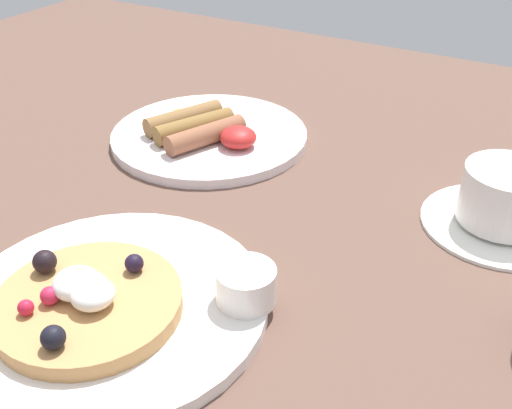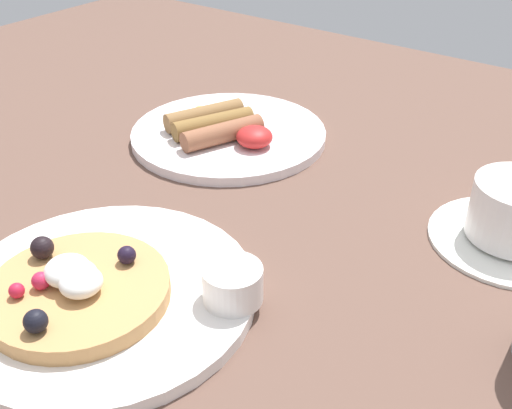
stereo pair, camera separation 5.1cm
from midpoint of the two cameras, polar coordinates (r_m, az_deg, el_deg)
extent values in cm
cube|color=brown|center=(62.16, 0.17, -2.24)|extent=(152.11, 118.20, 3.00)
cylinder|color=white|center=(51.88, -11.15, -8.17)|extent=(25.08, 25.08, 1.17)
cylinder|color=tan|center=(50.40, -13.31, -7.95)|extent=(14.50, 14.50, 1.43)
sphere|color=black|center=(53.05, -16.60, -3.93)|extent=(1.92, 1.92, 1.92)
sphere|color=black|center=(50.88, -8.91, -4.81)|extent=(1.53, 1.53, 1.53)
sphere|color=navy|center=(49.93, -13.85, -6.54)|extent=(1.19, 1.19, 1.19)
sphere|color=black|center=(46.11, -16.72, -10.42)|extent=(1.76, 1.76, 1.76)
sphere|color=red|center=(49.66, -18.54, -7.66)|extent=(1.21, 1.21, 1.21)
sphere|color=#C41E42|center=(49.52, -13.51, -6.70)|extent=(1.40, 1.40, 1.40)
sphere|color=#C02244|center=(49.87, -16.53, -6.88)|extent=(1.44, 1.44, 1.44)
ellipsoid|color=white|center=(48.19, -12.62, -7.34)|extent=(3.35, 3.35, 2.01)
ellipsoid|color=white|center=(49.76, -14.25, -6.04)|extent=(3.60, 3.60, 2.16)
ellipsoid|color=white|center=(49.24, -13.47, -6.50)|extent=(3.32, 3.32, 1.99)
cylinder|color=white|center=(48.58, 0.86, -7.46)|extent=(4.82, 4.82, 3.00)
cylinder|color=#642706|center=(48.20, 0.86, -6.91)|extent=(3.95, 3.95, 0.36)
cylinder|color=white|center=(76.15, -0.61, 6.47)|extent=(23.81, 23.81, 1.16)
cylinder|color=brown|center=(72.35, -1.07, 6.58)|extent=(5.98, 10.22, 2.41)
cylinder|color=brown|center=(74.62, -2.01, 7.40)|extent=(6.44, 10.12, 2.41)
cylinder|color=brown|center=(76.92, -2.89, 8.17)|extent=(6.20, 10.18, 2.41)
ellipsoid|color=white|center=(78.63, -3.32, 7.99)|extent=(6.44, 5.47, 0.60)
sphere|color=yellow|center=(78.42, -3.33, 8.32)|extent=(2.00, 2.00, 2.00)
ellipsoid|color=red|center=(71.56, 1.92, 6.23)|extent=(4.23, 4.23, 2.33)
cylinder|color=white|center=(63.23, 24.63, -2.90)|extent=(14.97, 14.97, 0.74)
camera|label=1|loc=(0.03, -87.36, 1.66)|focal=43.25mm
camera|label=2|loc=(0.03, 92.64, -1.66)|focal=43.25mm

